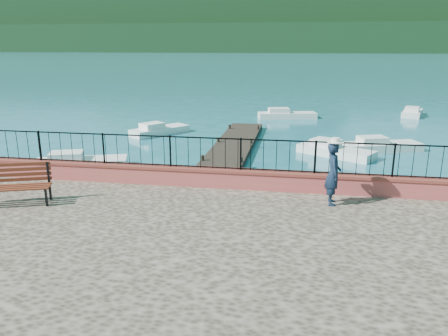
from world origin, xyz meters
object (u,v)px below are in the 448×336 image
(boat_0, at_px, (81,160))
(boat_2, at_px, (383,143))
(boat_1, at_px, (336,148))
(boat_4, at_px, (287,113))
(person, at_px, (333,174))
(park_bench, at_px, (13,193))
(boat_3, at_px, (160,128))
(boat_5, at_px, (412,111))

(boat_0, distance_m, boat_2, 15.33)
(boat_1, bearing_deg, boat_4, 135.35)
(person, bearing_deg, park_bench, 97.23)
(boat_3, distance_m, boat_5, 20.21)
(person, distance_m, boat_1, 10.58)
(boat_1, bearing_deg, boat_5, 95.59)
(boat_4, bearing_deg, person, -98.10)
(boat_1, distance_m, boat_5, 15.73)
(boat_4, xyz_separation_m, boat_5, (9.69, 2.74, 0.00))
(person, bearing_deg, boat_3, 30.96)
(person, bearing_deg, boat_0, 57.35)
(boat_4, relative_size, boat_5, 1.32)
(boat_0, height_order, boat_2, same)
(boat_3, bearing_deg, park_bench, -139.28)
(boat_3, bearing_deg, boat_5, -21.87)
(boat_0, height_order, boat_4, same)
(park_bench, xyz_separation_m, boat_2, (12.11, 13.50, -1.13))
(boat_1, distance_m, boat_4, 11.73)
(person, height_order, boat_2, person)
(park_bench, xyz_separation_m, boat_1, (9.58, 11.94, -1.13))
(boat_0, xyz_separation_m, boat_5, (18.53, 18.42, 0.00))
(boat_0, xyz_separation_m, boat_3, (1.15, 8.11, 0.00))
(boat_2, bearing_deg, boat_4, 99.74)
(park_bench, distance_m, boat_5, 30.87)
(person, distance_m, boat_4, 21.94)
(park_bench, height_order, boat_2, park_bench)
(person, height_order, boat_1, person)
(boat_1, bearing_deg, boat_0, -128.14)
(boat_1, distance_m, boat_2, 2.98)
(park_bench, distance_m, person, 8.78)
(park_bench, bearing_deg, boat_5, 38.27)
(person, relative_size, boat_1, 0.45)
(boat_2, bearing_deg, boat_1, -167.02)
(park_bench, distance_m, boat_0, 8.00)
(boat_5, bearing_deg, person, -179.81)
(boat_3, bearing_deg, boat_1, -72.60)
(boat_1, distance_m, boat_3, 11.15)
(boat_2, distance_m, boat_4, 11.18)
(person, xyz_separation_m, boat_0, (-10.68, 6.11, -1.67))
(boat_5, bearing_deg, park_bench, 165.64)
(boat_0, relative_size, boat_1, 1.06)
(boat_2, bearing_deg, boat_3, 151.47)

